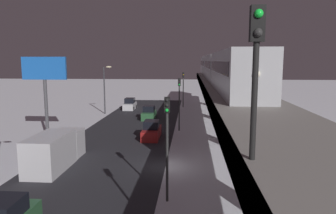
# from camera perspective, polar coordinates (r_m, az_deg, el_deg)

# --- Properties ---
(ground_plane) EXTENTS (240.00, 240.00, 0.00)m
(ground_plane) POSITION_cam_1_polar(r_m,az_deg,el_deg) (26.29, -1.18, -10.56)
(ground_plane) COLOR white
(avenue_asphalt) EXTENTS (11.00, 86.36, 0.01)m
(avenue_asphalt) POSITION_cam_1_polar(r_m,az_deg,el_deg) (27.23, -12.23, -10.07)
(avenue_asphalt) COLOR #28282D
(avenue_asphalt) RESTS_ON ground_plane
(elevated_railway) EXTENTS (5.00, 86.36, 5.88)m
(elevated_railway) POSITION_cam_1_polar(r_m,az_deg,el_deg) (25.26, 12.29, 0.30)
(elevated_railway) COLOR gray
(elevated_railway) RESTS_ON ground_plane
(subway_train) EXTENTS (2.94, 55.47, 3.40)m
(subway_train) POSITION_cam_1_polar(r_m,az_deg,el_deg) (46.14, 8.78, 7.18)
(subway_train) COLOR #B7BABF
(subway_train) RESTS_ON elevated_railway
(rail_signal) EXTENTS (0.36, 0.41, 4.00)m
(rail_signal) POSITION_cam_1_polar(r_m,az_deg,el_deg) (8.53, 15.50, 8.68)
(rail_signal) COLOR black
(rail_signal) RESTS_ON elevated_railway
(sedan_white) EXTENTS (1.91, 4.11, 1.97)m
(sedan_white) POSITION_cam_1_polar(r_m,az_deg,el_deg) (56.35, -6.85, 0.39)
(sedan_white) COLOR silver
(sedan_white) RESTS_ON ground_plane
(sedan_red) EXTENTS (1.80, 4.38, 1.97)m
(sedan_red) POSITION_cam_1_polar(r_m,az_deg,el_deg) (35.21, -2.97, -4.33)
(sedan_red) COLOR #A51E1E
(sedan_red) RESTS_ON ground_plane
(sedan_green) EXTENTS (1.80, 4.00, 1.97)m
(sedan_green) POSITION_cam_1_polar(r_m,az_deg,el_deg) (46.68, -3.43, -1.19)
(sedan_green) COLOR #2D6038
(sedan_green) RESTS_ON ground_plane
(box_truck) EXTENTS (2.40, 7.40, 2.80)m
(box_truck) POSITION_cam_1_polar(r_m,az_deg,el_deg) (27.48, -19.53, -7.27)
(box_truck) COLOR silver
(box_truck) RESTS_ON ground_plane
(traffic_light_near) EXTENTS (0.32, 0.44, 6.40)m
(traffic_light_near) POSITION_cam_1_polar(r_m,az_deg,el_deg) (18.89, -0.17, -4.87)
(traffic_light_near) COLOR #2D2D2D
(traffic_light_near) RESTS_ON ground_plane
(traffic_light_mid) EXTENTS (0.32, 0.44, 6.40)m
(traffic_light_mid) POSITION_cam_1_polar(r_m,az_deg,el_deg) (38.43, 2.04, 1.88)
(traffic_light_mid) COLOR #2D2D2D
(traffic_light_mid) RESTS_ON ground_plane
(traffic_light_far) EXTENTS (0.32, 0.44, 6.40)m
(traffic_light_far) POSITION_cam_1_polar(r_m,az_deg,el_deg) (58.16, 2.75, 4.07)
(traffic_light_far) COLOR #2D2D2D
(traffic_light_far) RESTS_ON ground_plane
(commercial_billboard) EXTENTS (4.80, 0.36, 8.90)m
(commercial_billboard) POSITION_cam_1_polar(r_m,az_deg,el_deg) (36.43, -21.26, 5.12)
(commercial_billboard) COLOR #4C4C51
(commercial_billboard) RESTS_ON ground_plane
(street_lamp_far) EXTENTS (1.35, 0.44, 7.65)m
(street_lamp_far) POSITION_cam_1_polar(r_m,az_deg,el_deg) (51.71, -11.12, 4.08)
(street_lamp_far) COLOR #38383D
(street_lamp_far) RESTS_ON ground_plane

